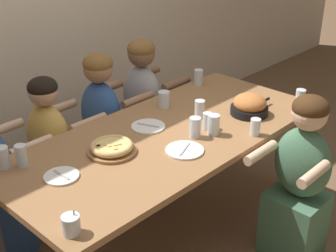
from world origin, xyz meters
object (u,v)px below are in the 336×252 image
(drinking_glass_b, at_px, (207,122))
(diner_near_midright, at_px, (299,185))
(drinking_glass_a, at_px, (300,98))
(diner_far_midright, at_px, (143,115))
(empty_plate_a, at_px, (61,176))
(pizza_board_main, at_px, (112,148))
(cocktail_glass_blue, at_px, (71,226))
(drinking_glass_e, at_px, (198,78))
(drinking_glass_f, at_px, (200,110))
(drinking_glass_c, at_px, (164,100))
(drinking_glass_d, at_px, (195,127))
(drinking_glass_h, at_px, (213,126))
(empty_plate_c, at_px, (185,150))
(drinking_glass_j, at_px, (3,158))
(empty_plate_b, at_px, (148,126))
(diner_far_midleft, at_px, (52,160))
(drinking_glass_g, at_px, (21,156))
(skillet_bowl, at_px, (250,106))
(drinking_glass_i, at_px, (255,128))
(diner_far_center, at_px, (103,133))

(drinking_glass_b, bearing_deg, diner_near_midright, -68.07)
(drinking_glass_a, relative_size, diner_far_midright, 0.10)
(empty_plate_a, distance_m, diner_near_midright, 1.44)
(pizza_board_main, distance_m, cocktail_glass_blue, 0.73)
(drinking_glass_e, relative_size, diner_far_midright, 0.10)
(drinking_glass_f, bearing_deg, drinking_glass_e, 40.85)
(drinking_glass_c, bearing_deg, drinking_glass_d, -113.56)
(drinking_glass_c, bearing_deg, empty_plate_a, -166.83)
(drinking_glass_h, bearing_deg, diner_near_midright, -61.75)
(drinking_glass_c, bearing_deg, drinking_glass_e, 11.60)
(drinking_glass_d, xyz_separation_m, drinking_glass_f, (0.24, 0.16, -0.01))
(drinking_glass_a, bearing_deg, empty_plate_c, 171.94)
(pizza_board_main, bearing_deg, empty_plate_a, -178.50)
(cocktail_glass_blue, height_order, drinking_glass_j, drinking_glass_j)
(empty_plate_c, distance_m, cocktail_glass_blue, 0.90)
(drinking_glass_d, height_order, drinking_glass_j, drinking_glass_d)
(empty_plate_b, xyz_separation_m, cocktail_glass_blue, (-0.96, -0.50, 0.04))
(cocktail_glass_blue, height_order, diner_far_midleft, diner_far_midleft)
(empty_plate_c, relative_size, drinking_glass_a, 1.92)
(empty_plate_b, xyz_separation_m, empty_plate_c, (-0.07, -0.38, -0.00))
(drinking_glass_g, bearing_deg, drinking_glass_f, -14.52)
(empty_plate_a, distance_m, cocktail_glass_blue, 0.48)
(empty_plate_c, distance_m, diner_near_midright, 0.77)
(cocktail_glass_blue, distance_m, diner_far_midleft, 1.24)
(skillet_bowl, distance_m, drinking_glass_b, 0.37)
(drinking_glass_f, height_order, drinking_glass_g, drinking_glass_g)
(cocktail_glass_blue, bearing_deg, diner_far_midright, 36.27)
(cocktail_glass_blue, bearing_deg, drinking_glass_d, 10.77)
(drinking_glass_j, bearing_deg, drinking_glass_f, -16.14)
(drinking_glass_a, distance_m, drinking_glass_f, 0.74)
(empty_plate_a, distance_m, drinking_glass_i, 1.20)
(skillet_bowl, relative_size, drinking_glass_h, 2.84)
(drinking_glass_a, relative_size, diner_far_midleft, 0.11)
(drinking_glass_d, relative_size, drinking_glass_j, 1.03)
(empty_plate_b, height_order, drinking_glass_f, drinking_glass_f)
(pizza_board_main, height_order, empty_plate_b, pizza_board_main)
(drinking_glass_i, bearing_deg, drinking_glass_a, 2.66)
(diner_near_midright, bearing_deg, empty_plate_a, 57.71)
(drinking_glass_a, relative_size, drinking_glass_e, 0.96)
(pizza_board_main, bearing_deg, drinking_glass_h, -25.71)
(drinking_glass_g, distance_m, drinking_glass_j, 0.10)
(pizza_board_main, relative_size, drinking_glass_h, 2.20)
(drinking_glass_j, xyz_separation_m, diner_far_midright, (1.36, 0.33, -0.32))
(empty_plate_c, xyz_separation_m, diner_far_midleft, (-0.32, 0.92, -0.30))
(drinking_glass_g, bearing_deg, drinking_glass_a, -20.90)
(empty_plate_a, height_order, empty_plate_c, same)
(drinking_glass_c, height_order, diner_near_midright, diner_near_midright)
(drinking_glass_a, xyz_separation_m, drinking_glass_d, (-0.88, 0.22, 0.01))
(drinking_glass_i, bearing_deg, diner_far_midleft, 125.01)
(diner_far_center, distance_m, diner_far_midleft, 0.45)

